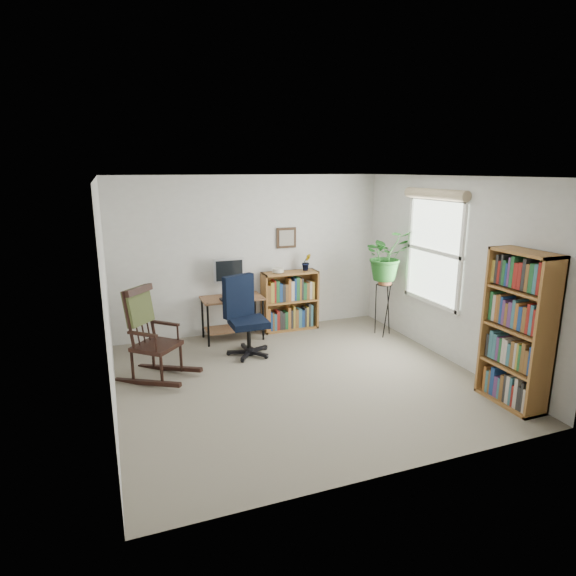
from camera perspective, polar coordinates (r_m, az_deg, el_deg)
name	(u,v)px	position (r m, az deg, el deg)	size (l,w,h in m)	color
floor	(300,379)	(5.94, 1.39, -10.77)	(4.20, 4.00, 0.00)	gray
ceiling	(301,177)	(5.40, 1.54, 13.07)	(4.20, 4.00, 0.00)	silver
wall_back	(251,255)	(7.40, -4.39, 3.92)	(4.20, 0.00, 2.40)	silver
wall_front	(397,339)	(3.84, 12.81, -5.89)	(4.20, 0.00, 2.40)	silver
wall_left	(107,300)	(5.16, -20.71, -1.36)	(0.00, 4.00, 2.40)	silver
wall_right	(449,270)	(6.61, 18.59, 2.03)	(0.00, 4.00, 2.40)	silver
window	(434,252)	(6.78, 16.87, 4.16)	(0.12, 1.20, 1.50)	white
desk	(233,318)	(7.23, -6.58, -3.56)	(0.89, 0.49, 0.64)	brown
monitor	(229,277)	(7.20, -6.99, 1.32)	(0.46, 0.16, 0.56)	silver
keyboard	(234,298)	(7.02, -6.41, -1.24)	(0.40, 0.15, 0.03)	black
office_chair	(248,316)	(6.51, -4.71, -3.36)	(0.60, 0.60, 1.11)	black
rocking_chair	(156,333)	(5.97, -15.40, -5.22)	(0.59, 0.99, 1.15)	black
low_bookshelf	(290,301)	(7.57, 0.23, -1.52)	(0.88, 0.29, 0.93)	#9D6733
tall_bookshelf	(518,330)	(5.62, 25.56, -4.47)	(0.31, 0.73, 1.68)	#9D6733
plant_stand	(384,306)	(7.44, 11.27, -2.05)	(0.26, 0.26, 0.93)	black
spider_plant	(387,231)	(7.22, 11.70, 6.61)	(1.69, 1.88, 1.46)	#226122
potted_plant_small	(306,267)	(7.56, 2.19, 2.49)	(0.13, 0.24, 0.11)	#226122
framed_picture	(287,238)	(7.51, -0.17, 5.95)	(0.32, 0.04, 0.32)	black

